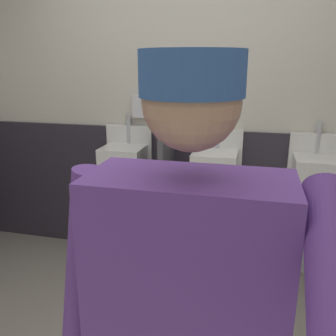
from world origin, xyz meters
TOP-DOWN VIEW (x-y plane):
  - wall_back at (0.00, 1.57)m, footprint 4.61×0.12m
  - wainscot_band_back at (0.00, 1.49)m, footprint 4.01×0.03m
  - urinal_left at (-0.50, 1.35)m, footprint 0.40×0.34m
  - urinal_middle at (0.25, 1.35)m, footprint 0.40×0.34m
  - urinal_right at (1.00, 1.35)m, footprint 0.40×0.34m
  - privacy_divider_panel at (-0.13, 1.28)m, footprint 0.04×0.40m
  - person at (0.40, -0.62)m, footprint 0.71×0.60m
  - soap_dispenser at (-0.40, 1.47)m, footprint 0.10×0.07m

SIDE VIEW (x-z plane):
  - wainscot_band_back at x=0.00m, z-range 0.00..1.13m
  - urinal_left at x=-0.50m, z-range 0.16..1.40m
  - urinal_middle at x=0.25m, z-range 0.16..1.40m
  - urinal_right at x=1.00m, z-range 0.16..1.40m
  - privacy_divider_panel at x=-0.13m, z-range 0.50..1.40m
  - person at x=0.40m, z-range 0.16..1.86m
  - soap_dispenser at x=-0.40m, z-range 1.22..1.40m
  - wall_back at x=0.00m, z-range 0.00..2.78m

